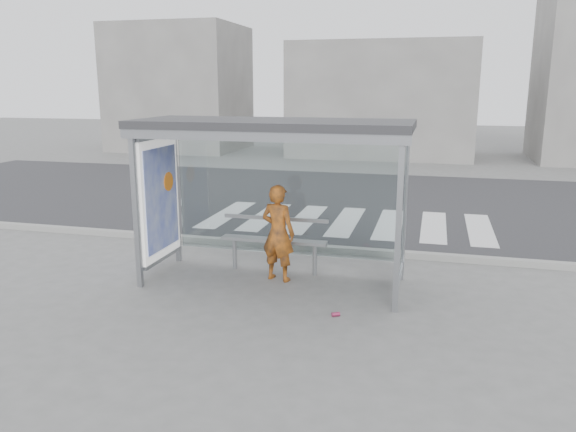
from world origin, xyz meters
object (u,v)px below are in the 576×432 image
object	(u,v)px
person	(278,233)
soda_can	(336,314)
bench	(274,240)
bus_shelter	(251,160)

from	to	relation	value
person	soda_can	distance (m)	1.89
bench	bus_shelter	bearing A→B (deg)	-114.20
bench	soda_can	world-z (taller)	bench
bus_shelter	person	distance (m)	1.26
bus_shelter	bench	distance (m)	1.53
bus_shelter	bench	size ratio (longest dim) A/B	2.31
soda_can	person	bearing A→B (deg)	133.09
bus_shelter	soda_can	xyz separation A→B (m)	(1.59, -1.15, -1.95)
bench	soda_can	distance (m)	2.21
person	bus_shelter	bearing A→B (deg)	29.91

